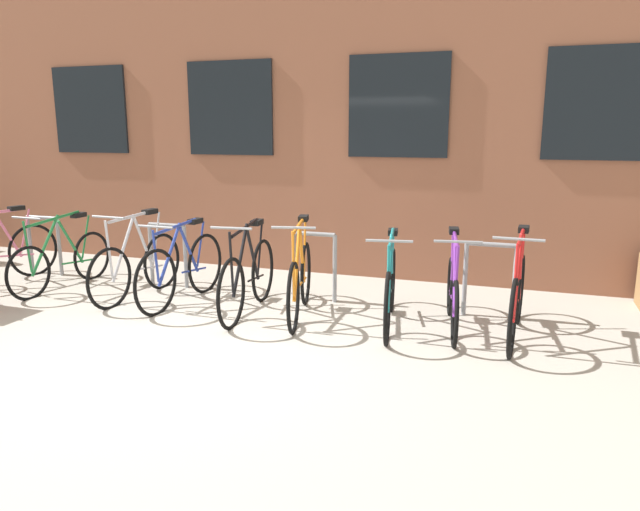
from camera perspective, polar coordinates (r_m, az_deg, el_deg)
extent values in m
plane|color=#B2ADA0|center=(5.62, -12.15, -8.94)|extent=(42.00, 42.00, 0.00)
cube|color=brown|center=(11.32, 4.93, 14.21)|extent=(28.00, 6.60, 4.83)
cube|color=black|center=(9.96, -21.39, 13.00)|extent=(1.30, 0.04, 1.29)
cube|color=black|center=(8.62, -8.73, 13.93)|extent=(1.30, 0.04, 1.29)
cube|color=black|center=(7.81, 7.58, 14.17)|extent=(1.30, 0.04, 1.29)
cube|color=black|center=(7.70, 25.85, 13.13)|extent=(1.30, 0.04, 1.29)
cylinder|color=gray|center=(9.25, -26.27, 0.94)|extent=(0.05, 0.05, 0.80)
cylinder|color=gray|center=(8.90, -23.94, 0.75)|extent=(0.05, 0.05, 0.80)
cylinder|color=gray|center=(9.01, -25.36, 3.34)|extent=(0.51, 0.05, 0.05)
cylinder|color=gray|center=(7.97, -16.05, 0.11)|extent=(0.05, 0.05, 0.80)
cylinder|color=gray|center=(7.69, -12.91, -0.15)|extent=(0.05, 0.05, 0.80)
cylinder|color=gray|center=(7.76, -14.67, 2.88)|extent=(0.51, 0.05, 0.05)
cylinder|color=gray|center=(7.03, -2.55, -0.99)|extent=(0.05, 0.05, 0.80)
cylinder|color=gray|center=(6.87, 1.44, -1.31)|extent=(0.05, 0.05, 0.80)
cylinder|color=gray|center=(6.86, -0.58, 2.11)|extent=(0.51, 0.05, 0.05)
cylinder|color=gray|center=(6.59, 13.88, -2.25)|extent=(0.05, 0.05, 0.80)
cylinder|color=gray|center=(6.57, 18.34, -2.56)|extent=(0.05, 0.05, 0.80)
cylinder|color=gray|center=(6.49, 16.31, 1.03)|extent=(0.51, 0.05, 0.05)
torus|color=black|center=(6.63, 12.52, -2.94)|extent=(0.14, 0.65, 0.65)
torus|color=black|center=(5.67, 12.94, -5.54)|extent=(0.14, 0.65, 0.65)
cylinder|color=#722D99|center=(5.85, 12.94, -1.91)|extent=(0.11, 0.48, 0.71)
cylinder|color=#722D99|center=(6.23, 12.77, -1.18)|extent=(0.09, 0.35, 0.68)
cylinder|color=#722D99|center=(5.94, 13.02, 1.59)|extent=(0.16, 0.77, 0.06)
cylinder|color=#722D99|center=(6.40, 12.60, -3.72)|extent=(0.10, 0.50, 0.07)
cylinder|color=#722D99|center=(6.47, 12.68, -0.48)|extent=(0.06, 0.20, 0.63)
cylinder|color=#722D99|center=(5.61, 13.08, -2.30)|extent=(0.04, 0.08, 0.65)
cube|color=black|center=(6.32, 12.86, 2.37)|extent=(0.13, 0.21, 0.06)
cylinder|color=gray|center=(5.56, 13.24, 1.31)|extent=(0.44, 0.09, 0.03)
torus|color=black|center=(7.48, -11.06, -0.77)|extent=(0.07, 0.75, 0.75)
torus|color=black|center=(6.67, -15.63, -2.56)|extent=(0.07, 0.75, 0.75)
cylinder|color=#233893|center=(6.83, -14.38, 0.12)|extent=(0.05, 0.48, 0.66)
cylinder|color=#233893|center=(7.15, -12.58, 0.53)|extent=(0.05, 0.36, 0.60)
cylinder|color=#233893|center=(6.91, -13.74, 2.76)|extent=(0.06, 0.78, 0.09)
cylinder|color=#233893|center=(7.28, -12.10, -1.39)|extent=(0.04, 0.51, 0.08)
cylinder|color=#233893|center=(7.35, -11.51, 1.11)|extent=(0.03, 0.20, 0.54)
cylinder|color=#233893|center=(6.63, -15.64, -0.07)|extent=(0.03, 0.08, 0.59)
cube|color=black|center=(7.23, -11.99, 3.28)|extent=(0.11, 0.20, 0.06)
cylinder|color=gray|center=(6.59, -15.67, 2.70)|extent=(0.44, 0.04, 0.03)
torus|color=black|center=(8.57, -21.23, -0.04)|extent=(0.07, 0.67, 0.66)
torus|color=black|center=(7.84, -26.41, -1.56)|extent=(0.07, 0.67, 0.66)
cylinder|color=#1E7238|center=(7.98, -25.08, 0.92)|extent=(0.06, 0.51, 0.70)
cylinder|color=#1E7238|center=(8.27, -23.01, 1.20)|extent=(0.05, 0.38, 0.62)
cylinder|color=#1E7238|center=(8.05, -24.39, 3.26)|extent=(0.07, 0.83, 0.11)
cylinder|color=#1E7238|center=(8.38, -22.43, -0.55)|extent=(0.05, 0.53, 0.07)
cylinder|color=#1E7238|center=(8.45, -21.78, 1.68)|extent=(0.03, 0.20, 0.56)
cylinder|color=#1E7238|center=(7.80, -26.49, 0.73)|extent=(0.03, 0.08, 0.63)
cube|color=black|center=(8.34, -22.37, 3.65)|extent=(0.11, 0.20, 0.06)
cylinder|color=gray|center=(7.76, -26.59, 3.27)|extent=(0.44, 0.04, 0.03)
torus|color=black|center=(6.65, 7.02, -2.39)|extent=(0.16, 0.71, 0.72)
torus|color=black|center=(5.61, 6.55, -5.12)|extent=(0.16, 0.71, 0.72)
cylinder|color=teal|center=(5.82, 6.76, -1.64)|extent=(0.12, 0.52, 0.68)
cylinder|color=teal|center=(6.24, 6.94, -0.99)|extent=(0.10, 0.39, 0.62)
cylinder|color=teal|center=(5.93, 6.92, 1.59)|extent=(0.18, 0.85, 0.10)
cylinder|color=teal|center=(6.40, 6.91, -3.21)|extent=(0.11, 0.54, 0.07)
cylinder|color=teal|center=(6.50, 7.05, -0.23)|extent=(0.06, 0.20, 0.56)
cylinder|color=teal|center=(5.55, 6.64, -2.04)|extent=(0.04, 0.08, 0.61)
cube|color=black|center=(6.35, 7.09, 2.29)|extent=(0.13, 0.21, 0.06)
cylinder|color=gray|center=(5.51, 6.73, 1.41)|extent=(0.44, 0.10, 0.03)
torus|color=black|center=(7.01, -5.56, -1.47)|extent=(0.12, 0.75, 0.75)
torus|color=black|center=(6.08, -8.58, -3.67)|extent=(0.12, 0.75, 0.75)
cylinder|color=black|center=(6.26, -7.74, -0.41)|extent=(0.09, 0.49, 0.71)
cylinder|color=black|center=(6.63, -6.54, 0.05)|extent=(0.08, 0.37, 0.65)
cylinder|color=black|center=(6.36, -7.30, 2.68)|extent=(0.12, 0.80, 0.10)
cylinder|color=black|center=(6.78, -6.23, -2.18)|extent=(0.08, 0.51, 0.08)
cylinder|color=black|center=(6.87, -5.85, 0.70)|extent=(0.05, 0.20, 0.58)
cylinder|color=black|center=(6.02, -8.59, -0.68)|extent=(0.04, 0.08, 0.64)
cube|color=black|center=(6.73, -6.15, 3.22)|extent=(0.12, 0.21, 0.06)
cylinder|color=gray|center=(5.98, -8.61, 2.64)|extent=(0.44, 0.07, 0.03)
torus|color=black|center=(6.87, -1.40, -1.74)|extent=(0.21, 0.73, 0.74)
torus|color=black|center=(5.89, -2.60, -4.12)|extent=(0.21, 0.73, 0.74)
cylinder|color=orange|center=(6.08, -2.25, -0.58)|extent=(0.15, 0.49, 0.74)
cylinder|color=orange|center=(6.47, -1.78, 0.08)|extent=(0.12, 0.36, 0.72)
cylinder|color=orange|center=(6.18, -2.07, 2.93)|extent=(0.22, 0.78, 0.06)
cylinder|color=orange|center=(6.63, -1.66, -2.49)|extent=(0.14, 0.51, 0.08)
cylinder|color=orange|center=(6.71, -1.50, 0.76)|extent=(0.07, 0.20, 0.65)
cylinder|color=orange|center=(5.83, -2.59, -0.88)|extent=(0.05, 0.08, 0.67)
cube|color=black|center=(6.56, -1.62, 3.63)|extent=(0.14, 0.22, 0.06)
cylinder|color=gray|center=(5.78, -2.59, 2.72)|extent=(0.43, 0.13, 0.03)
torus|color=black|center=(7.80, -15.06, -0.55)|extent=(0.08, 0.72, 0.72)
torus|color=black|center=(7.08, -19.72, -2.12)|extent=(0.08, 0.72, 0.72)
cylinder|color=#B7B7BC|center=(7.21, -18.51, 0.71)|extent=(0.06, 0.46, 0.74)
cylinder|color=#B7B7BC|center=(7.48, -16.70, 1.12)|extent=(0.05, 0.33, 0.70)
cylinder|color=#B7B7BC|center=(7.26, -17.92, 3.59)|extent=(0.08, 0.73, 0.07)
cylinder|color=#B7B7BC|center=(7.62, -16.13, -1.11)|extent=(0.05, 0.48, 0.07)
cylinder|color=#B7B7BC|center=(7.66, -15.60, 1.63)|extent=(0.03, 0.20, 0.64)
cylinder|color=#B7B7BC|center=(7.02, -19.78, 0.56)|extent=(0.03, 0.08, 0.67)
cube|color=black|center=(7.54, -16.16, 4.12)|extent=(0.11, 0.21, 0.06)
cylinder|color=gray|center=(6.98, -19.86, 3.51)|extent=(0.44, 0.05, 0.03)
torus|color=black|center=(9.10, -26.03, 0.45)|extent=(0.20, 0.73, 0.74)
cylinder|color=pink|center=(8.89, -27.97, 1.75)|extent=(0.11, 0.33, 0.65)
cylinder|color=pink|center=(8.99, -27.30, 0.02)|extent=(0.13, 0.48, 0.08)
cylinder|color=pink|center=(9.01, -26.68, 2.16)|extent=(0.07, 0.20, 0.59)
cube|color=black|center=(8.92, -27.36, 4.10)|extent=(0.14, 0.22, 0.06)
torus|color=black|center=(6.54, 18.83, -3.13)|extent=(0.08, 0.74, 0.74)
torus|color=black|center=(5.54, 18.17, -5.80)|extent=(0.08, 0.74, 0.74)
cylinder|color=red|center=(5.73, 18.58, -1.98)|extent=(0.06, 0.50, 0.75)
cylinder|color=red|center=(6.13, 18.82, -1.28)|extent=(0.06, 0.37, 0.71)
cylinder|color=red|center=(5.83, 18.92, 1.72)|extent=(0.08, 0.81, 0.07)
cylinder|color=red|center=(6.30, 18.67, -3.94)|extent=(0.05, 0.52, 0.08)
cylinder|color=red|center=(6.38, 18.98, -0.55)|extent=(0.03, 0.20, 0.65)
cylinder|color=red|center=(5.47, 18.42, -2.33)|extent=(0.03, 0.08, 0.68)
cube|color=black|center=(6.23, 19.15, 2.43)|extent=(0.11, 0.20, 0.06)
cylinder|color=gray|center=(5.42, 18.70, 1.51)|extent=(0.44, 0.05, 0.03)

